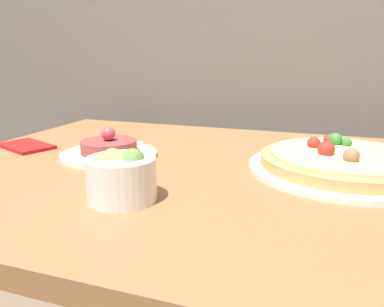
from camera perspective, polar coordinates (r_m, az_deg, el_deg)
dining_table at (r=0.82m, az=0.42°, el=-9.39°), size 1.12×0.85×0.77m
pizza_plate at (r=0.80m, az=21.98°, el=-1.26°), size 0.37×0.37×0.06m
tartare_plate at (r=0.87m, az=-12.50°, el=0.54°), size 0.22×0.22×0.07m
small_bowl at (r=0.60m, az=-10.80°, el=-3.30°), size 0.11×0.11×0.08m
napkin at (r=1.02m, az=-23.97°, el=1.06°), size 0.17×0.13×0.01m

